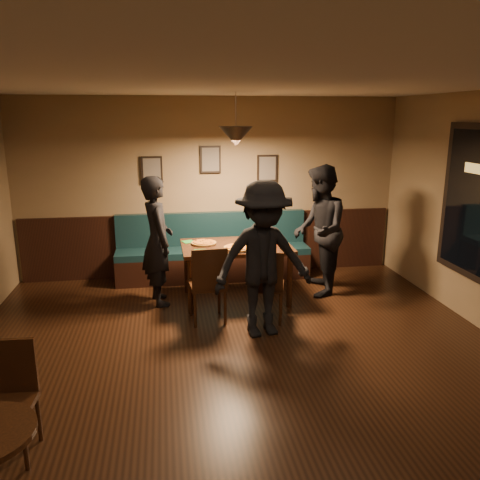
{
  "coord_description": "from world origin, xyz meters",
  "views": [
    {
      "loc": [
        -0.72,
        -4.13,
        2.51
      ],
      "look_at": [
        0.22,
        1.9,
        0.95
      ],
      "focal_mm": 36.5,
      "sensor_mm": 36.0,
      "label": 1
    }
  ],
  "objects": [
    {
      "name": "picture_left",
      "position": [
        -0.9,
        3.47,
        1.7
      ],
      "size": [
        0.32,
        0.04,
        0.42
      ],
      "primitive_type": "cube",
      "color": "black",
      "rests_on": "wall_back"
    },
    {
      "name": "napkin_b",
      "position": [
        -0.29,
        2.0,
        0.8
      ],
      "size": [
        0.16,
        0.16,
        0.01
      ],
      "primitive_type": "cube",
      "rotation": [
        0.0,
        0.0,
        -0.01
      ],
      "color": "#207A21",
      "rests_on": "dining_table"
    },
    {
      "name": "pizza_c",
      "position": [
        0.68,
        2.38,
        0.82
      ],
      "size": [
        0.5,
        0.5,
        0.04
      ],
      "primitive_type": "cylinder",
      "rotation": [
        0.0,
        0.0,
        0.33
      ],
      "color": "orange",
      "rests_on": "dining_table"
    },
    {
      "name": "dining_table",
      "position": [
        0.22,
        2.25,
        0.4
      ],
      "size": [
        1.49,
        0.97,
        0.79
      ],
      "primitive_type": "cube",
      "rotation": [
        0.0,
        0.0,
        0.01
      ],
      "color": "black",
      "rests_on": "floor"
    },
    {
      "name": "tabasco_bottle",
      "position": [
        0.78,
        2.16,
        0.85
      ],
      "size": [
        0.03,
        0.03,
        0.11
      ],
      "primitive_type": "cylinder",
      "rotation": [
        0.0,
        0.0,
        0.04
      ],
      "color": "#8B0408",
      "rests_on": "dining_table"
    },
    {
      "name": "floor",
      "position": [
        0.0,
        0.0,
        0.0
      ],
      "size": [
        7.0,
        7.0,
        0.0
      ],
      "primitive_type": "plane",
      "color": "black",
      "rests_on": "ground"
    },
    {
      "name": "pendant_lamp",
      "position": [
        0.22,
        2.25,
        2.25
      ],
      "size": [
        0.44,
        0.44,
        0.25
      ],
      "primitive_type": "cone",
      "rotation": [
        3.14,
        0.0,
        0.0
      ],
      "color": "black",
      "rests_on": "ceiling"
    },
    {
      "name": "wainscot",
      "position": [
        0.0,
        3.47,
        0.5
      ],
      "size": [
        5.88,
        0.06,
        1.0
      ],
      "primitive_type": "cube",
      "color": "black",
      "rests_on": "ground"
    },
    {
      "name": "diner_left",
      "position": [
        -0.84,
        2.3,
        0.88
      ],
      "size": [
        0.55,
        0.72,
        1.75
      ],
      "primitive_type": "imported",
      "rotation": [
        0.0,
        0.0,
        1.8
      ],
      "color": "black",
      "rests_on": "floor"
    },
    {
      "name": "pizza_a",
      "position": [
        -0.22,
        2.35,
        0.81
      ],
      "size": [
        0.44,
        0.44,
        0.04
      ],
      "primitive_type": "cylinder",
      "rotation": [
        0.0,
        0.0,
        0.33
      ],
      "color": "orange",
      "rests_on": "dining_table"
    },
    {
      "name": "ceiling",
      "position": [
        0.0,
        0.0,
        2.8
      ],
      "size": [
        7.0,
        7.0,
        0.0
      ],
      "primitive_type": "plane",
      "rotation": [
        3.14,
        0.0,
        0.0
      ],
      "color": "silver",
      "rests_on": "ground"
    },
    {
      "name": "diner_front",
      "position": [
        0.36,
        1.1,
        0.91
      ],
      "size": [
        1.27,
        0.86,
        1.82
      ],
      "primitive_type": "imported",
      "rotation": [
        0.0,
        0.0,
        0.17
      ],
      "color": "black",
      "rests_on": "floor"
    },
    {
      "name": "wall_back",
      "position": [
        0.0,
        3.5,
        1.4
      ],
      "size": [
        6.0,
        0.0,
        6.0
      ],
      "primitive_type": "plane",
      "rotation": [
        1.57,
        0.0,
        0.0
      ],
      "color": "#8C704F",
      "rests_on": "ground"
    },
    {
      "name": "picture_center",
      "position": [
        0.0,
        3.47,
        1.85
      ],
      "size": [
        0.32,
        0.04,
        0.42
      ],
      "primitive_type": "cube",
      "color": "black",
      "rests_on": "wall_back"
    },
    {
      "name": "pizza_b",
      "position": [
        0.21,
        2.02,
        0.81
      ],
      "size": [
        0.48,
        0.48,
        0.04
      ],
      "primitive_type": "cylinder",
      "rotation": [
        0.0,
        0.0,
        0.34
      ],
      "color": "orange",
      "rests_on": "dining_table"
    },
    {
      "name": "cutlery_set",
      "position": [
        0.18,
        1.82,
        0.79
      ],
      "size": [
        0.19,
        0.08,
        0.0
      ],
      "primitive_type": "cube",
      "rotation": [
        0.0,
        0.0,
        1.89
      ],
      "color": "silver",
      "rests_on": "dining_table"
    },
    {
      "name": "napkin_a",
      "position": [
        -0.42,
        2.51,
        0.8
      ],
      "size": [
        0.2,
        0.2,
        0.01
      ],
      "primitive_type": "cube",
      "rotation": [
        0.0,
        0.0,
        0.35
      ],
      "color": "#22802A",
      "rests_on": "dining_table"
    },
    {
      "name": "chair_near_right",
      "position": [
        0.5,
        1.5,
        0.47
      ],
      "size": [
        0.51,
        0.51,
        0.94
      ],
      "primitive_type": null,
      "rotation": [
        0.0,
        0.0,
        -0.27
      ],
      "color": "black",
      "rests_on": "floor"
    },
    {
      "name": "cafe_chair_far",
      "position": [
        -1.95,
        -0.71,
        0.44
      ],
      "size": [
        0.41,
        0.41,
        0.88
      ],
      "primitive_type": null,
      "rotation": [
        0.0,
        0.0,
        3.09
      ],
      "color": "black",
      "rests_on": "floor"
    },
    {
      "name": "diner_right",
      "position": [
        1.42,
        2.33,
        0.93
      ],
      "size": [
        0.89,
        1.04,
        1.86
      ],
      "primitive_type": "imported",
      "rotation": [
        0.0,
        0.0,
        -1.81
      ],
      "color": "black",
      "rests_on": "floor"
    },
    {
      "name": "soda_glass",
      "position": [
        0.79,
        1.96,
        0.86
      ],
      "size": [
        0.07,
        0.07,
        0.13
      ],
      "primitive_type": "cylinder",
      "rotation": [
        0.0,
        0.0,
        -0.07
      ],
      "color": "black",
      "rests_on": "dining_table"
    },
    {
      "name": "chair_near_left",
      "position": [
        -0.24,
        1.6,
        0.49
      ],
      "size": [
        0.47,
        0.47,
        0.98
      ],
      "primitive_type": null,
      "rotation": [
        0.0,
        0.0,
        0.09
      ],
      "color": "black",
      "rests_on": "floor"
    },
    {
      "name": "booth_bench",
      "position": [
        0.0,
        3.2,
        0.5
      ],
      "size": [
        3.0,
        0.6,
        1.0
      ],
      "primitive_type": null,
      "color": "#0F232D",
      "rests_on": "ground"
    },
    {
      "name": "picture_right",
      "position": [
        0.9,
        3.47,
        1.7
      ],
      "size": [
        0.32,
        0.04,
        0.42
      ],
      "primitive_type": "cube",
      "color": "black",
      "rests_on": "wall_back"
    }
  ]
}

